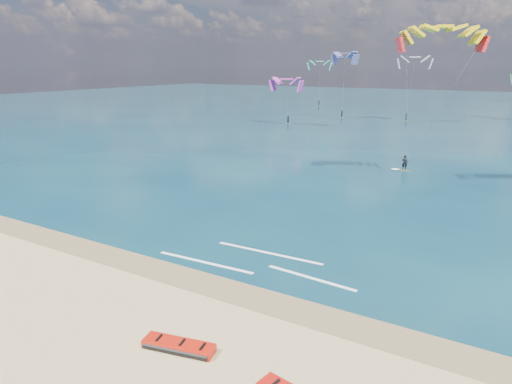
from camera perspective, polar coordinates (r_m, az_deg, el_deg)
ground at (r=57.44m, az=16.12°, el=3.82°), size 320.00×320.00×0.00m
wet_sand_strip at (r=25.01m, az=-6.72°, el=-11.08°), size 320.00×2.40×0.01m
sea at (r=119.95m, az=24.12°, el=9.01°), size 320.00×200.00×0.04m
packed_kite_left at (r=19.92m, az=-9.60°, el=-18.86°), size 3.39×1.81×0.42m
kitesurfer_main at (r=47.55m, az=20.08°, el=10.94°), size 9.98×9.32×15.78m
shoreline_foam at (r=26.94m, az=0.25°, el=-8.82°), size 12.04×3.64×0.01m
distant_kites at (r=98.30m, az=21.33°, el=11.42°), size 80.00×41.71×13.28m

